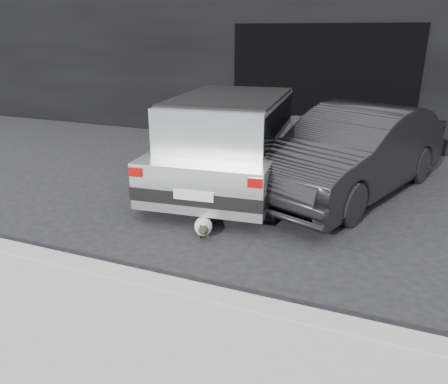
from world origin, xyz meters
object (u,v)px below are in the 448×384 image
at_px(cat_siamese, 203,227).
at_px(cat_white, 175,193).
at_px(second_car, 353,152).
at_px(silver_hatchback, 232,136).

xyz_separation_m(cat_siamese, cat_white, (-0.79, 0.75, 0.08)).
distance_m(second_car, cat_white, 2.84).
height_order(second_car, cat_siamese, second_car).
bearing_deg(cat_white, silver_hatchback, 159.83).
xyz_separation_m(second_car, cat_white, (-2.33, -1.55, -0.49)).
bearing_deg(cat_white, second_car, 122.09).
height_order(silver_hatchback, cat_white, silver_hatchback).
bearing_deg(silver_hatchback, cat_siamese, -85.43).
relative_size(second_car, cat_white, 4.90).
bearing_deg(cat_siamese, silver_hatchback, -104.12).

